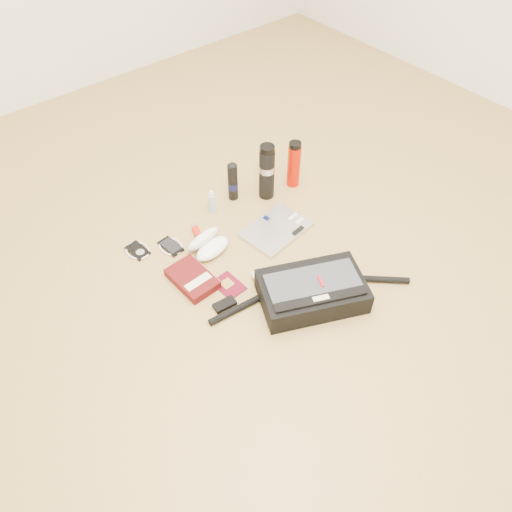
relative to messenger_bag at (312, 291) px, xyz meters
name	(u,v)px	position (x,y,z in m)	size (l,w,h in m)	color
ground	(274,271)	(-0.02, 0.22, -0.05)	(4.00, 4.00, 0.00)	#A48044
messenger_bag	(312,291)	(0.00, 0.00, 0.00)	(0.80, 0.44, 0.12)	black
laptop	(276,229)	(0.16, 0.40, -0.04)	(0.33, 0.25, 0.03)	silver
book	(193,278)	(-0.32, 0.39, -0.04)	(0.15, 0.22, 0.04)	#43090A
passport	(229,285)	(-0.22, 0.28, -0.05)	(0.10, 0.14, 0.01)	#500515
mouse	(262,277)	(-0.09, 0.21, -0.04)	(0.08, 0.12, 0.04)	silver
sunglasses_case	(208,244)	(-0.16, 0.50, -0.02)	(0.21, 0.18, 0.11)	white
ipod	(138,251)	(-0.42, 0.70, -0.05)	(0.11, 0.12, 0.01)	black
phone	(171,246)	(-0.28, 0.63, -0.05)	(0.11, 0.13, 0.01)	black
inhaler	(197,232)	(-0.14, 0.62, -0.04)	(0.05, 0.10, 0.03)	red
spray_bottle	(212,203)	(0.01, 0.70, 0.00)	(0.03, 0.03, 0.13)	#91B7CA
aerosol_can	(233,181)	(0.15, 0.72, 0.05)	(0.05, 0.05, 0.21)	black
thermos_black	(267,172)	(0.29, 0.63, 0.09)	(0.09, 0.09, 0.30)	black
thermos_red	(294,164)	(0.45, 0.61, 0.07)	(0.07, 0.07, 0.25)	#B01000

